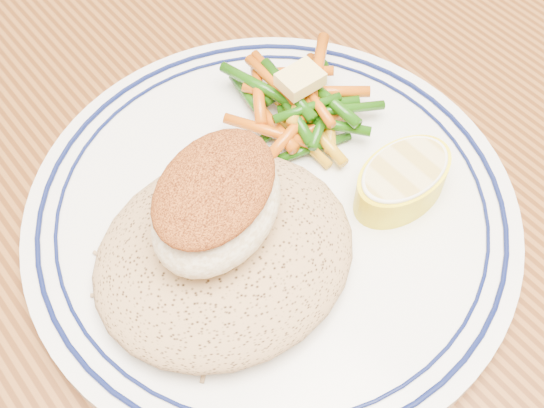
{
  "coord_description": "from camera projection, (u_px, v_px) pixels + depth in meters",
  "views": [
    {
      "loc": [
        -0.14,
        -0.15,
        1.1
      ],
      "look_at": [
        -0.0,
        0.02,
        0.77
      ],
      "focal_mm": 45.0,
      "sensor_mm": 36.0,
      "label": 1
    }
  ],
  "objects": [
    {
      "name": "lemon_wedge",
      "position": [
        402.0,
        179.0,
        0.4
      ],
      "size": [
        0.07,
        0.06,
        0.03
      ],
      "color": "yellow",
      "rests_on": "plate"
    },
    {
      "name": "rice_pilaf",
      "position": [
        224.0,
        251.0,
        0.37
      ],
      "size": [
        0.15,
        0.13,
        0.03
      ],
      "primitive_type": "ellipsoid",
      "color": "#9F7A4F",
      "rests_on": "plate"
    },
    {
      "name": "fish_fillet",
      "position": [
        216.0,
        203.0,
        0.35
      ],
      "size": [
        0.1,
        0.09,
        0.04
      ],
      "color": "white",
      "rests_on": "rice_pilaf"
    },
    {
      "name": "dining_table",
      "position": [
        297.0,
        312.0,
        0.49
      ],
      "size": [
        1.5,
        0.9,
        0.75
      ],
      "color": "#532B10",
      "rests_on": "ground"
    },
    {
      "name": "vegetable_pile",
      "position": [
        299.0,
        103.0,
        0.43
      ],
      "size": [
        0.1,
        0.1,
        0.03
      ],
      "color": "#164809",
      "rests_on": "plate"
    },
    {
      "name": "butter_pat",
      "position": [
        300.0,
        79.0,
        0.42
      ],
      "size": [
        0.03,
        0.02,
        0.01
      ],
      "primitive_type": "cube",
      "rotation": [
        0.0,
        0.0,
        -0.02
      ],
      "color": "#F9DA7A",
      "rests_on": "vegetable_pile"
    },
    {
      "name": "plate",
      "position": [
        272.0,
        214.0,
        0.41
      ],
      "size": [
        0.29,
        0.29,
        0.02
      ],
      "color": "white",
      "rests_on": "dining_table"
    }
  ]
}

